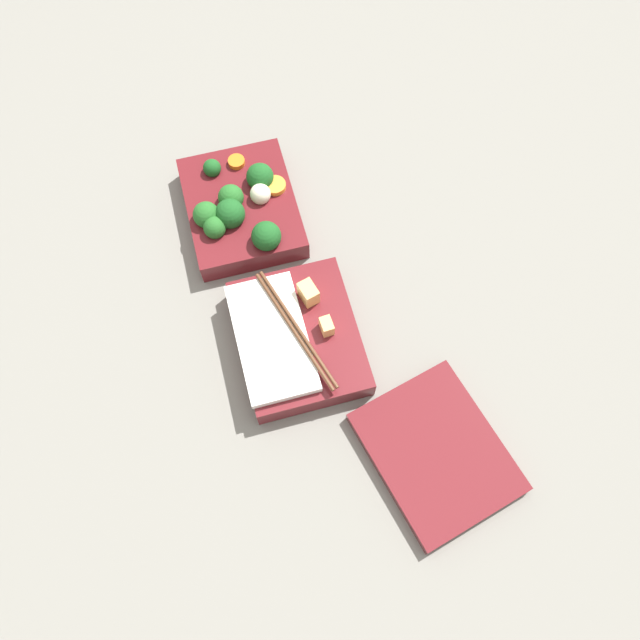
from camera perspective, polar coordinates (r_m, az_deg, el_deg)
ground_plane at (r=0.90m, az=-3.76°, el=4.52°), size 3.00×3.00×0.00m
bento_tray_vegetable at (r=0.93m, az=-7.23°, el=10.16°), size 0.19×0.16×0.07m
bento_tray_rice at (r=0.83m, az=-2.42°, el=-1.63°), size 0.19×0.16×0.06m
bento_lid at (r=0.81m, az=10.59°, el=-11.80°), size 0.22×0.19×0.02m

